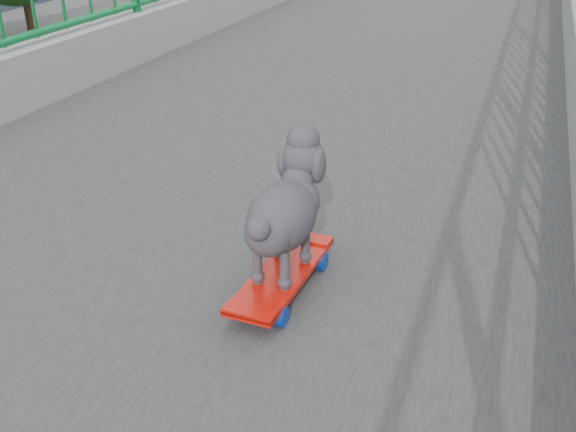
# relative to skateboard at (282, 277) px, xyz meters

# --- Properties ---
(footbridge) EXTENTS (3.00, 24.00, 7.00)m
(footbridge) POSITION_rel_skateboard_xyz_m (-0.49, 2.41, -1.83)
(footbridge) COLOR #2D2D2F
(footbridge) RESTS_ON ground
(railing) EXTENTS (3.00, 24.00, 1.42)m
(railing) POSITION_rel_skateboard_xyz_m (-0.49, 2.41, 0.16)
(railing) COLOR gray
(railing) RESTS_ON footbridge
(skateboard) EXTENTS (0.17, 0.50, 0.07)m
(skateboard) POSITION_rel_skateboard_xyz_m (0.00, 0.00, 0.00)
(skateboard) COLOR red
(skateboard) RESTS_ON footbridge
(poodle) EXTENTS (0.19, 0.43, 0.36)m
(poodle) POSITION_rel_skateboard_xyz_m (0.00, 0.02, 0.21)
(poodle) COLOR #302E33
(poodle) RESTS_ON skateboard
(car_1) EXTENTS (1.49, 4.26, 1.40)m
(car_1) POSITION_rel_skateboard_xyz_m (-9.69, 10.33, -6.35)
(car_1) COLOR #C40A07
(car_1) RESTS_ON ground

